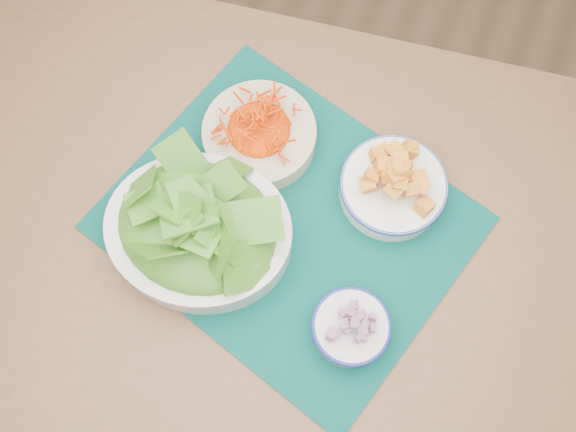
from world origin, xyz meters
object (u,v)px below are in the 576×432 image
Objects in this scene: lettuce_bowl at (198,227)px; onion_bowl at (351,327)px; placemat at (288,222)px; squash_bowl at (394,184)px; carrot_bowl at (259,133)px; table at (268,254)px.

onion_bowl is (0.28, -0.05, -0.03)m from lettuce_bowl.
placemat is 0.18m from squash_bowl.
lettuce_bowl is at bearing -143.39° from squash_bowl.
carrot_bowl reaches higher than placemat.
placemat is 2.81× the size of carrot_bowl.
table is 0.22m from carrot_bowl.
placemat is at bearing 22.77° from lettuce_bowl.
squash_bowl is 1.34× the size of onion_bowl.
squash_bowl is at bearing -1.34° from carrot_bowl.
carrot_bowl is 1.36× the size of onion_bowl.
carrot_bowl is at bearing 108.30° from table.
table is 0.19m from lettuce_bowl.
squash_bowl is at bearing 93.86° from onion_bowl.
carrot_bowl reaches higher than onion_bowl.
squash_bowl is (0.16, 0.15, 0.13)m from table.
carrot_bowl is at bearing 178.66° from squash_bowl.
lettuce_bowl reaches higher than carrot_bowl.
table is at bearing -136.96° from squash_bowl.
carrot_bowl is 1.02× the size of squash_bowl.
onion_bowl is (0.02, -0.24, -0.01)m from squash_bowl.
carrot_bowl is (-0.10, 0.12, 0.04)m from placemat.
lettuce_bowl reaches higher than table.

